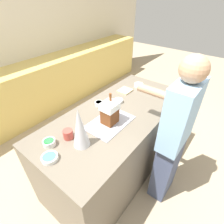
# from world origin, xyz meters

# --- Properties ---
(ground_plane) EXTENTS (12.00, 12.00, 0.00)m
(ground_plane) POSITION_xyz_m (0.00, 0.00, 0.00)
(ground_plane) COLOR tan
(wall_back) EXTENTS (8.00, 0.05, 2.60)m
(wall_back) POSITION_xyz_m (0.00, 2.33, 1.30)
(wall_back) COLOR beige
(wall_back) RESTS_ON ground_plane
(back_cabinet_block) EXTENTS (6.00, 0.60, 0.96)m
(back_cabinet_block) POSITION_xyz_m (0.00, 2.00, 0.48)
(back_cabinet_block) COLOR #DBBC60
(back_cabinet_block) RESTS_ON ground_plane
(kitchen_island) EXTENTS (1.88, 0.86, 0.94)m
(kitchen_island) POSITION_xyz_m (0.00, 0.00, 0.47)
(kitchen_island) COLOR #6B6051
(kitchen_island) RESTS_ON ground_plane
(baking_tray) EXTENTS (0.48, 0.32, 0.01)m
(baking_tray) POSITION_xyz_m (-0.19, -0.04, 0.95)
(baking_tray) COLOR #9E9EA8
(baking_tray) RESTS_ON kitchen_island
(gingerbread_house) EXTENTS (0.16, 0.14, 0.30)m
(gingerbread_house) POSITION_xyz_m (-0.18, -0.04, 1.07)
(gingerbread_house) COLOR brown
(gingerbread_house) RESTS_ON baking_tray
(decorative_tree) EXTENTS (0.14, 0.14, 0.37)m
(decorative_tree) POSITION_xyz_m (-0.56, -0.04, 1.13)
(decorative_tree) COLOR silver
(decorative_tree) RESTS_ON kitchen_island
(candy_bowl_beside_tree) EXTENTS (0.10, 0.10, 0.04)m
(candy_bowl_beside_tree) POSITION_xyz_m (0.18, 0.12, 0.97)
(candy_bowl_beside_tree) COLOR white
(candy_bowl_beside_tree) RESTS_ON kitchen_island
(candy_bowl_behind_tray) EXTENTS (0.09, 0.09, 0.04)m
(candy_bowl_behind_tray) POSITION_xyz_m (-0.01, 0.25, 0.97)
(candy_bowl_behind_tray) COLOR silver
(candy_bowl_behind_tray) RESTS_ON kitchen_island
(candy_bowl_far_left) EXTENTS (0.13, 0.13, 0.04)m
(candy_bowl_far_left) POSITION_xyz_m (-0.83, 0.04, 0.96)
(candy_bowl_far_left) COLOR white
(candy_bowl_far_left) RESTS_ON kitchen_island
(candy_bowl_center_rear) EXTENTS (0.12, 0.12, 0.04)m
(candy_bowl_center_rear) POSITION_xyz_m (0.67, 0.14, 0.97)
(candy_bowl_center_rear) COLOR white
(candy_bowl_center_rear) RESTS_ON kitchen_island
(candy_bowl_far_right) EXTENTS (0.11, 0.11, 0.05)m
(candy_bowl_far_right) POSITION_xyz_m (-0.74, 0.17, 0.97)
(candy_bowl_far_right) COLOR silver
(candy_bowl_far_right) RESTS_ON kitchen_island
(cookbook) EXTENTS (0.17, 0.15, 0.02)m
(cookbook) POSITION_xyz_m (0.44, 0.20, 0.95)
(cookbook) COLOR #CCB78C
(cookbook) RESTS_ON kitchen_island
(mug) EXTENTS (0.09, 0.09, 0.09)m
(mug) POSITION_xyz_m (-0.58, 0.11, 0.99)
(mug) COLOR #B24238
(mug) RESTS_ON kitchen_island
(person) EXTENTS (0.44, 0.55, 1.67)m
(person) POSITION_xyz_m (0.10, -0.61, 0.86)
(person) COLOR #424C6B
(person) RESTS_ON ground_plane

